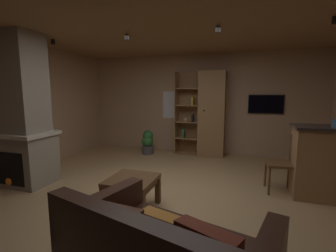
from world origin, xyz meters
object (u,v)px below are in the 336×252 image
(coffee_table, at_px, (132,184))
(dining_chair, at_px, (286,160))
(table_book_0, at_px, (133,179))
(potted_floor_plant, at_px, (148,142))
(bookshelf_cabinet, at_px, (208,114))
(wall_mounted_tv, at_px, (266,104))
(stone_fireplace, at_px, (21,118))

(coffee_table, height_order, dining_chair, dining_chair)
(dining_chair, bearing_deg, table_book_0, -146.83)
(coffee_table, distance_m, potted_floor_plant, 2.95)
(table_book_0, relative_size, potted_floor_plant, 0.18)
(bookshelf_cabinet, distance_m, table_book_0, 3.30)
(wall_mounted_tv, bearing_deg, coffee_table, -119.32)
(coffee_table, height_order, potted_floor_plant, potted_floor_plant)
(potted_floor_plant, bearing_deg, stone_fireplace, -116.77)
(stone_fireplace, distance_m, coffee_table, 2.37)
(dining_chair, bearing_deg, bookshelf_cabinet, 128.57)
(bookshelf_cabinet, height_order, dining_chair, bookshelf_cabinet)
(table_book_0, xyz_separation_m, potted_floor_plant, (-1.00, 2.86, -0.14))
(table_book_0, bearing_deg, wall_mounted_tv, 61.83)
(stone_fireplace, height_order, dining_chair, stone_fireplace)
(table_book_0, bearing_deg, dining_chair, 33.17)
(dining_chair, xyz_separation_m, potted_floor_plant, (-3.01, 1.54, -0.22))
(stone_fireplace, relative_size, coffee_table, 4.01)
(bookshelf_cabinet, relative_size, wall_mounted_tv, 2.65)
(coffee_table, bearing_deg, bookshelf_cabinet, 79.94)
(table_book_0, xyz_separation_m, wall_mounted_tv, (1.83, 3.42, 0.86))
(bookshelf_cabinet, height_order, table_book_0, bookshelf_cabinet)
(table_book_0, height_order, wall_mounted_tv, wall_mounted_tv)
(bookshelf_cabinet, xyz_separation_m, wall_mounted_tv, (1.33, 0.21, 0.26))
(coffee_table, height_order, wall_mounted_tv, wall_mounted_tv)
(coffee_table, bearing_deg, potted_floor_plant, 108.70)
(stone_fireplace, xyz_separation_m, potted_floor_plant, (1.27, 2.51, -0.84))
(stone_fireplace, bearing_deg, coffee_table, -7.28)
(dining_chair, bearing_deg, stone_fireplace, -167.25)
(bookshelf_cabinet, xyz_separation_m, table_book_0, (-0.50, -3.20, -0.59))
(coffee_table, distance_m, wall_mounted_tv, 3.96)
(bookshelf_cabinet, bearing_deg, stone_fireplace, -134.09)
(bookshelf_cabinet, distance_m, potted_floor_plant, 1.71)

